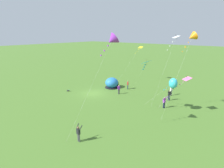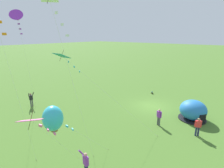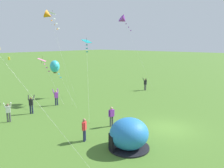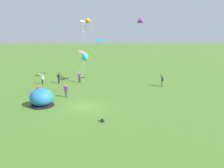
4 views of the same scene
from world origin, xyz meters
TOP-DOWN VIEW (x-y plane):
  - ground_plane at (0.00, 0.00)m, footprint 300.00×300.00m
  - popup_tent at (-5.00, 0.43)m, footprint 2.81×2.81m
  - toddler_crawling at (2.15, -4.51)m, footprint 0.38×0.55m
  - person_arms_raised at (-8.07, 11.62)m, footprint 0.72×0.64m
  - person_center_field at (-6.24, 3.52)m, footprint 0.53×0.40m
  - person_strolling at (-2.78, 3.91)m, footprint 0.57×0.34m
  - person_flying_kite at (-2.05, 12.89)m, footprint 0.70×0.58m
  - person_far_back at (11.51, 9.52)m, footprint 0.49×0.68m
  - person_with_toddler at (-5.48, 12.28)m, footprint 0.70×0.70m
  - kite_pink at (-1.82, 15.59)m, footprint 1.31×4.19m
  - kite_purple at (8.24, 11.27)m, footprint 5.05×3.56m
  - kite_orange at (-0.39, 16.09)m, footprint 2.99×2.72m
  - kite_white at (-1.30, 13.76)m, footprint 1.07×3.25m
  - kite_cyan at (-1.11, 14.24)m, footprint 1.12×4.82m
  - kite_teal at (1.41, 11.34)m, footprint 5.68×6.19m

SIDE VIEW (x-z plane):
  - ground_plane at x=0.00m, z-range 0.00..0.00m
  - toddler_crawling at x=2.15m, z-range 0.02..0.34m
  - person_center_field at x=-6.24m, z-range 0.10..1.82m
  - person_strolling at x=-2.78m, z-range 0.10..1.82m
  - popup_tent at x=-5.00m, z-range -0.05..2.05m
  - person_flying_kite at x=-2.05m, z-range 0.05..1.94m
  - person_arms_raised at x=-8.07m, z-range 0.05..1.94m
  - person_with_toddler at x=-5.48m, z-range 0.05..1.94m
  - person_far_back at x=11.51m, z-range 0.05..1.94m
  - kite_cyan at x=-1.11m, z-range 1.78..6.80m
  - kite_pink at x=-1.82m, z-range 2.13..7.59m
  - kite_teal at x=1.41m, z-range 3.18..10.83m
  - kite_white at x=-1.30m, z-range 4.56..15.18m
  - kite_purple at x=8.24m, z-range 4.71..15.56m
  - kite_orange at x=-0.39m, z-range 4.85..15.83m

